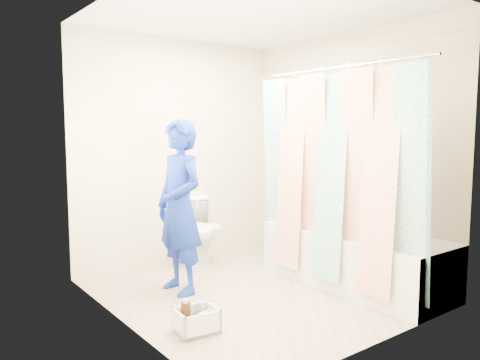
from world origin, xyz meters
TOP-DOWN VIEW (x-y plane):
  - floor at (0.00, 0.00)m, footprint 2.60×2.60m
  - ceiling at (0.00, 0.00)m, footprint 2.40×2.60m
  - wall_back at (0.00, 1.30)m, footprint 2.40×0.02m
  - wall_front at (0.00, -1.30)m, footprint 2.40×0.02m
  - wall_left at (-1.20, 0.00)m, footprint 0.02×2.60m
  - wall_right at (1.20, 0.00)m, footprint 0.02×2.60m
  - bathtub at (0.85, -0.43)m, footprint 0.70×1.75m
  - curtain_rod at (0.52, -0.43)m, footprint 0.02×1.90m
  - shower_curtain at (0.52, -0.43)m, footprint 0.06×1.75m
  - toilet at (0.07, 1.08)m, footprint 0.60×0.79m
  - tank_lid at (0.03, 0.97)m, footprint 0.47×0.32m
  - tank_internals at (0.09, 1.27)m, footprint 0.17×0.09m
  - plumber at (-0.52, 0.40)m, footprint 0.39×0.57m
  - cleaning_caddy at (-0.85, -0.42)m, footprint 0.31×0.26m

SIDE VIEW (x-z plane):
  - floor at x=0.00m, z-range 0.00..0.00m
  - cleaning_caddy at x=-0.85m, z-range -0.03..0.19m
  - bathtub at x=0.85m, z-range 0.02..0.52m
  - toilet at x=0.07m, z-range 0.00..0.71m
  - tank_lid at x=0.03m, z-range 0.40..0.43m
  - tank_internals at x=0.09m, z-range 0.58..0.81m
  - plumber at x=-0.52m, z-range 0.00..1.52m
  - shower_curtain at x=0.52m, z-range 0.12..1.92m
  - wall_back at x=0.00m, z-range 0.00..2.40m
  - wall_front at x=0.00m, z-range 0.00..2.40m
  - wall_left at x=-1.20m, z-range 0.00..2.40m
  - wall_right at x=1.20m, z-range 0.00..2.40m
  - curtain_rod at x=0.52m, z-range 1.94..1.96m
  - ceiling at x=0.00m, z-range 2.39..2.41m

